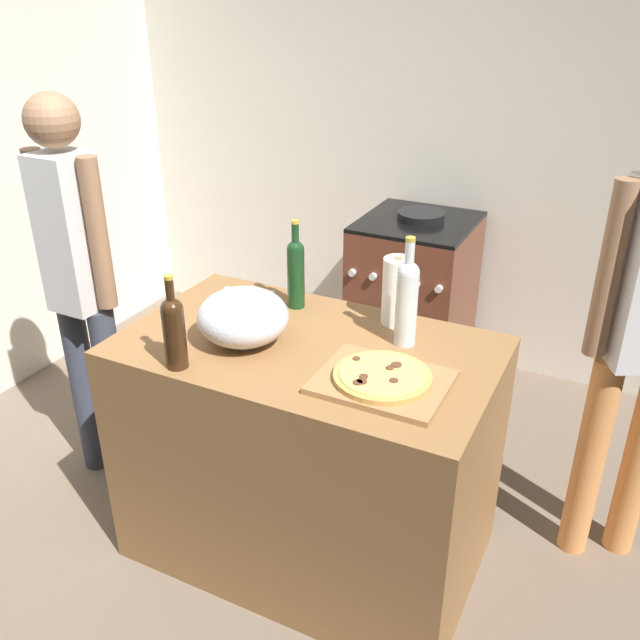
{
  "coord_description": "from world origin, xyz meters",
  "views": [
    {
      "loc": [
        1.19,
        -1.19,
        2.04
      ],
      "look_at": [
        0.23,
        0.73,
        0.97
      ],
      "focal_mm": 38.27,
      "sensor_mm": 36.0,
      "label": 1
    }
  ],
  "objects": [
    {
      "name": "wine_bottle_amber",
      "position": [
        0.05,
        0.88,
        1.07
      ],
      "size": [
        0.07,
        0.07,
        0.34
      ],
      "color": "#143819",
      "rests_on": "counter"
    },
    {
      "name": "mixing_bowl",
      "position": [
        0.02,
        0.55,
        1.01
      ],
      "size": [
        0.31,
        0.31,
        0.19
      ],
      "color": "#B2B2B7",
      "rests_on": "counter"
    },
    {
      "name": "person_in_stripes",
      "position": [
        -0.82,
        0.64,
        0.97
      ],
      "size": [
        0.36,
        0.2,
        1.69
      ],
      "color": "#383D4C",
      "rests_on": "ground_plane"
    },
    {
      "name": "wine_bottle_dark",
      "position": [
        0.52,
        0.79,
        1.09
      ],
      "size": [
        0.07,
        0.07,
        0.39
      ],
      "color": "silver",
      "rests_on": "counter"
    },
    {
      "name": "ground_plane",
      "position": [
        0.0,
        1.21,
        -0.01
      ],
      "size": [
        4.22,
        3.01,
        0.02
      ],
      "primitive_type": "cube",
      "color": "#6B5B4C"
    },
    {
      "name": "kitchen_wall_rear",
      "position": [
        0.0,
        2.46,
        1.3
      ],
      "size": [
        4.22,
        0.1,
        2.6
      ],
      "primitive_type": "cube",
      "color": "silver",
      "rests_on": "ground_plane"
    },
    {
      "name": "counter",
      "position": [
        0.23,
        0.63,
        0.46
      ],
      "size": [
        1.3,
        0.77,
        0.92
      ],
      "primitive_type": "cube",
      "color": "olive",
      "rests_on": "ground_plane"
    },
    {
      "name": "paper_towel_roll",
      "position": [
        0.44,
        0.92,
        1.04
      ],
      "size": [
        0.11,
        0.11,
        0.25
      ],
      "color": "white",
      "rests_on": "counter"
    },
    {
      "name": "cutting_board",
      "position": [
        0.56,
        0.5,
        0.93
      ],
      "size": [
        0.4,
        0.32,
        0.02
      ],
      "primitive_type": "cube",
      "color": "#9E7247",
      "rests_on": "counter"
    },
    {
      "name": "pizza",
      "position": [
        0.56,
        0.5,
        0.95
      ],
      "size": [
        0.31,
        0.31,
        0.03
      ],
      "color": "tan",
      "rests_on": "cutting_board"
    },
    {
      "name": "recipe_sheet",
      "position": [
        -0.18,
        0.87,
        0.92
      ],
      "size": [
        0.24,
        0.2,
        0.0
      ],
      "primitive_type": "cube",
      "rotation": [
        0.0,
        0.0,
        0.26
      ],
      "color": "white",
      "rests_on": "counter"
    },
    {
      "name": "stove",
      "position": [
        0.13,
        2.06,
        0.47
      ],
      "size": [
        0.57,
        0.63,
        0.97
      ],
      "color": "brown",
      "rests_on": "ground_plane"
    },
    {
      "name": "wine_bottle_clear",
      "position": [
        -0.08,
        0.31,
        1.05
      ],
      "size": [
        0.07,
        0.07,
        0.32
      ],
      "color": "#331E0F",
      "rests_on": "counter"
    }
  ]
}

